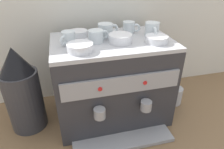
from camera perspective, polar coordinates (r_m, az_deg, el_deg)
The scene contains 14 objects.
ground_plane at distance 1.28m, azimuth -0.00°, elevation -10.79°, with size 4.00×4.00×0.00m, color brown.
tiled_backsplash_wall at distance 1.29m, azimuth -3.31°, elevation 16.29°, with size 2.80×0.03×1.06m, color silver.
espresso_machine at distance 1.13m, azimuth 0.05°, elevation -1.79°, with size 0.61×0.50×0.48m.
ceramic_cup_0 at distance 1.00m, azimuth -4.46°, elevation 10.85°, with size 0.11×0.07×0.06m.
ceramic_cup_1 at distance 1.08m, azimuth -1.71°, elevation 12.62°, with size 0.11×0.08×0.07m.
ceramic_cup_2 at distance 1.10m, azimuth 11.38°, elevation 12.51°, with size 0.08×0.11×0.07m.
ceramic_cup_3 at distance 1.14m, azimuth 4.96°, elevation 13.30°, with size 0.09×0.07×0.06m.
ceramic_cup_4 at distance 0.99m, azimuth -12.37°, elevation 10.17°, with size 0.08×0.09×0.06m.
ceramic_bowl_0 at distance 0.99m, azimuth 2.37°, elevation 10.21°, with size 0.11×0.11×0.04m.
ceramic_bowl_1 at distance 1.09m, azimuth -9.44°, elevation 11.46°, with size 0.09×0.09×0.03m.
ceramic_bowl_2 at distance 1.02m, azimuth 12.58°, elevation 9.77°, with size 0.11×0.11×0.03m.
ceramic_bowl_3 at distance 0.90m, azimuth -9.08°, elevation 7.61°, with size 0.12×0.12×0.04m.
coffee_grinder at distance 1.16m, azimuth -24.16°, elevation -4.51°, with size 0.19×0.19×0.48m.
milk_pitcher at distance 1.38m, azimuth 17.43°, elevation -5.72°, with size 0.09×0.09×0.11m, color #B7B7BC.
Camera 1 is at (-0.24, -0.94, 0.83)m, focal length 32.07 mm.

